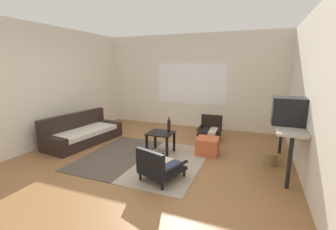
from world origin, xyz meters
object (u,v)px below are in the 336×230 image
object	(u,v)px
console_shelf	(287,127)
clay_vase	(286,112)
glass_bottle	(169,126)
couch	(83,134)
crt_television	(290,111)
coffee_table	(161,137)
armchair_by_window	(210,129)
armchair_striped_foreground	(159,167)
ottoman_orange	(207,146)
wicker_basket	(269,158)

from	to	relation	value
console_shelf	clay_vase	bearing A→B (deg)	90.00
console_shelf	glass_bottle	bearing A→B (deg)	-178.89
couch	crt_television	distance (m)	4.42
clay_vase	console_shelf	bearing A→B (deg)	-90.00
coffee_table	armchair_by_window	bearing A→B (deg)	61.32
couch	armchair_striped_foreground	xyz separation A→B (m)	(2.46, -1.05, 0.03)
couch	ottoman_orange	size ratio (longest dim) A/B	4.33
armchair_by_window	wicker_basket	size ratio (longest dim) A/B	2.36
armchair_striped_foreground	glass_bottle	world-z (taller)	glass_bottle
ottoman_orange	crt_television	xyz separation A→B (m)	(1.40, -0.32, 0.90)
crt_television	glass_bottle	world-z (taller)	crt_television
armchair_by_window	clay_vase	bearing A→B (deg)	-27.43
ottoman_orange	console_shelf	distance (m)	1.52
console_shelf	glass_bottle	xyz separation A→B (m)	(-2.19, -0.04, -0.17)
coffee_table	ottoman_orange	xyz separation A→B (m)	(0.92, 0.32, -0.18)
wicker_basket	coffee_table	bearing A→B (deg)	-173.14
armchair_striped_foreground	ottoman_orange	xyz separation A→B (m)	(0.48, 1.40, -0.07)
armchair_striped_foreground	ottoman_orange	bearing A→B (deg)	71.27
armchair_by_window	console_shelf	xyz separation A→B (m)	(1.56, -1.21, 0.49)
armchair_striped_foreground	wicker_basket	xyz separation A→B (m)	(1.66, 1.34, -0.13)
armchair_by_window	crt_television	xyz separation A→B (m)	(1.56, -1.38, 0.81)
armchair_by_window	console_shelf	size ratio (longest dim) A/B	0.38
ottoman_orange	glass_bottle	xyz separation A→B (m)	(-0.78, -0.19, 0.41)
couch	wicker_basket	bearing A→B (deg)	3.97
couch	glass_bottle	world-z (taller)	glass_bottle
armchair_striped_foreground	crt_television	distance (m)	2.32
armchair_by_window	console_shelf	distance (m)	2.04
armchair_striped_foreground	wicker_basket	bearing A→B (deg)	38.87
armchair_striped_foreground	clay_vase	bearing A→B (deg)	41.36
coffee_table	armchair_by_window	distance (m)	1.58
coffee_table	ottoman_orange	size ratio (longest dim) A/B	1.19
ottoman_orange	wicker_basket	size ratio (longest dim) A/B	1.67
armchair_striped_foreground	console_shelf	xyz separation A→B (m)	(1.88, 1.26, 0.51)
crt_television	clay_vase	xyz separation A→B (m)	(0.00, 0.57, -0.11)
console_shelf	wicker_basket	bearing A→B (deg)	160.45
ottoman_orange	glass_bottle	world-z (taller)	glass_bottle
armchair_by_window	wicker_basket	world-z (taller)	armchair_by_window
crt_television	wicker_basket	bearing A→B (deg)	131.03
couch	crt_television	bearing A→B (deg)	0.48
armchair_by_window	ottoman_orange	bearing A→B (deg)	-81.38
crt_television	wicker_basket	size ratio (longest dim) A/B	2.02
ottoman_orange	clay_vase	distance (m)	1.63
armchair_by_window	armchair_striped_foreground	bearing A→B (deg)	-97.29
ottoman_orange	crt_television	distance (m)	1.69
crt_television	wicker_basket	world-z (taller)	crt_television
ottoman_orange	clay_vase	size ratio (longest dim) A/B	1.34
clay_vase	glass_bottle	xyz separation A→B (m)	(-2.19, -0.44, -0.38)
console_shelf	armchair_by_window	bearing A→B (deg)	142.34
glass_bottle	wicker_basket	size ratio (longest dim) A/B	1.14
crt_television	clay_vase	world-z (taller)	crt_television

